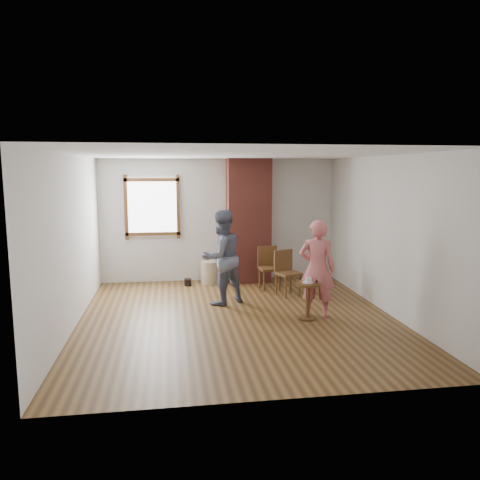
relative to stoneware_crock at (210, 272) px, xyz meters
name	(u,v)px	position (x,y,z in m)	size (l,w,h in m)	color
ground	(238,318)	(0.24, -2.40, -0.24)	(5.50, 5.50, 0.00)	brown
room_shell	(229,203)	(0.18, -1.79, 1.57)	(5.04, 5.52, 2.62)	silver
brick_chimney	(249,221)	(0.84, 0.10, 1.06)	(0.90, 0.50, 2.60)	brown
stoneware_crock	(210,272)	(0.00, 0.00, 0.00)	(0.37, 0.37, 0.48)	tan
dark_pot	(188,282)	(-0.47, -0.13, -0.16)	(0.15, 0.15, 0.15)	black
dining_chair_left	(269,265)	(1.13, -0.60, 0.24)	(0.42, 0.42, 0.85)	brown
dining_chair_right	(286,270)	(1.36, -1.12, 0.24)	(0.51, 0.51, 0.86)	brown
side_table	(308,295)	(1.33, -2.62, 0.16)	(0.40, 0.40, 0.60)	brown
cake_plate	(308,282)	(1.33, -2.62, 0.37)	(0.18, 0.18, 0.01)	white
cake_slice	(309,280)	(1.34, -2.62, 0.40)	(0.08, 0.07, 0.06)	white
man	(221,257)	(0.08, -1.52, 0.60)	(0.81, 0.63, 1.67)	#121A33
person_pink	(317,269)	(1.51, -2.51, 0.55)	(0.58, 0.38, 1.59)	#D3696C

